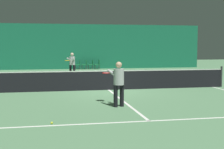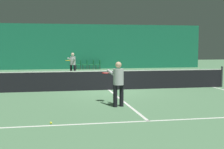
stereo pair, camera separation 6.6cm
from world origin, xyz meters
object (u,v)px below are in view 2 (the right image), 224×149
object	(u,v)px
courtside_chair_0	(79,64)
courtside_chair_3	(99,64)
tennis_net	(109,79)
player_near	(118,80)
tennis_ball	(51,123)
player_far	(73,63)
courtside_chair_2	(92,64)
courtside_chair_1	(86,64)

from	to	relation	value
courtside_chair_0	courtside_chair_3	bearing A→B (deg)	90.00
tennis_net	player_near	xyz separation A→B (m)	(-0.42, -4.14, 0.41)
player_near	courtside_chair_3	xyz separation A→B (m)	(1.87, 17.72, -0.44)
courtside_chair_3	tennis_ball	world-z (taller)	courtside_chair_3
player_far	tennis_ball	world-z (taller)	player_far
tennis_ball	player_far	bearing A→B (deg)	83.94
player_far	tennis_ball	distance (m)	13.22
courtside_chair_2	player_near	bearing A→B (deg)	-4.14
courtside_chair_2	courtside_chair_3	size ratio (longest dim) A/B	1.00
courtside_chair_0	courtside_chair_3	distance (m)	1.77
tennis_ball	tennis_net	bearing A→B (deg)	66.47
courtside_chair_2	courtside_chair_3	xyz separation A→B (m)	(0.59, 0.00, 0.00)
tennis_net	player_far	xyz separation A→B (m)	(-1.32, 6.87, 0.45)
tennis_net	player_far	size ratio (longest dim) A/B	7.25
courtside_chair_2	player_far	bearing A→B (deg)	-18.06
player_near	courtside_chair_0	size ratio (longest dim) A/B	1.88
player_near	courtside_chair_1	bearing A→B (deg)	-18.62
player_far	courtside_chair_1	bearing A→B (deg)	-170.89
courtside_chair_1	tennis_net	bearing A→B (deg)	-1.16
tennis_net	courtside_chair_1	size ratio (longest dim) A/B	14.29
player_far	courtside_chair_0	distance (m)	6.81
tennis_net	courtside_chair_2	xyz separation A→B (m)	(0.87, 13.59, -0.03)
courtside_chair_1	tennis_ball	bearing A→B (deg)	-8.58
tennis_net	courtside_chair_2	size ratio (longest dim) A/B	14.29
courtside_chair_1	courtside_chair_2	distance (m)	0.59
tennis_net	player_far	world-z (taller)	player_far
courtside_chair_2	tennis_ball	distance (m)	20.15
courtside_chair_0	player_near	bearing A→B (deg)	-0.33
tennis_net	courtside_chair_3	distance (m)	13.66
courtside_chair_0	tennis_ball	world-z (taller)	courtside_chair_0
courtside_chair_0	tennis_ball	size ratio (longest dim) A/B	12.73
player_near	courtside_chair_0	world-z (taller)	player_near
courtside_chair_1	courtside_chair_0	bearing A→B (deg)	-90.00
tennis_ball	player_near	bearing A→B (deg)	42.43
tennis_net	courtside_chair_1	xyz separation A→B (m)	(0.27, 13.59, -0.03)
player_near	courtside_chair_1	xyz separation A→B (m)	(0.69, 17.72, -0.44)
tennis_net	courtside_chair_2	distance (m)	13.61
tennis_net	tennis_ball	xyz separation A→B (m)	(-2.72, -6.24, -0.48)
player_far	courtside_chair_3	world-z (taller)	player_far
player_near	tennis_ball	xyz separation A→B (m)	(-2.30, -2.10, -0.89)
courtside_chair_0	courtside_chair_2	bearing A→B (deg)	90.00
courtside_chair_2	courtside_chair_3	bearing A→B (deg)	90.00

